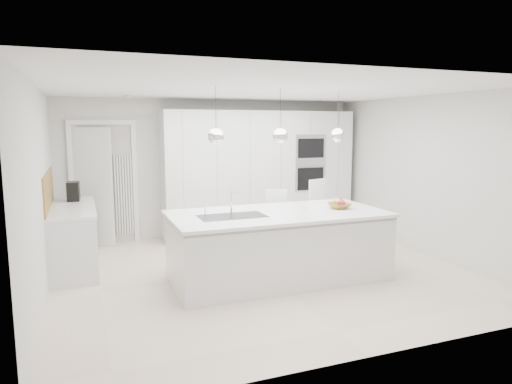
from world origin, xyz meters
name	(u,v)px	position (x,y,z in m)	size (l,w,h in m)	color
floor	(264,273)	(0.00, 0.00, 0.00)	(5.50, 5.50, 0.00)	beige
wall_back	(214,168)	(0.00, 2.50, 1.25)	(5.50, 5.50, 0.00)	silver
wall_left	(40,195)	(-2.75, 0.00, 1.25)	(5.00, 5.00, 0.00)	silver
ceiling	(264,90)	(0.00, 0.00, 2.50)	(5.50, 5.50, 0.00)	white
tall_cabinets	(260,174)	(0.80, 2.20, 1.15)	(3.60, 0.60, 2.30)	silver
oven_stack	(311,163)	(1.70, 1.89, 1.35)	(0.62, 0.04, 1.05)	#A5A5A8
doorway_frame	(104,185)	(-1.95, 2.47, 1.02)	(1.11, 0.08, 2.13)	white
hallway_door	(89,187)	(-2.20, 2.42, 1.00)	(0.82, 0.04, 2.00)	white
radiator	(124,194)	(-1.63, 2.46, 0.85)	(0.32, 0.04, 1.40)	white
left_base_cabinets	(74,239)	(-2.45, 1.20, 0.43)	(0.60, 1.80, 0.86)	silver
left_worktop	(72,208)	(-2.45, 1.20, 0.88)	(0.62, 1.82, 0.04)	white
oak_backsplash	(49,190)	(-2.74, 1.20, 1.15)	(0.02, 1.80, 0.50)	olive
island_base	(279,248)	(0.10, -0.30, 0.43)	(2.80, 1.20, 0.86)	silver
island_worktop	(278,214)	(0.10, -0.25, 0.88)	(2.84, 1.40, 0.04)	white
island_sink	(232,222)	(-0.55, -0.30, 0.82)	(0.84, 0.44, 0.18)	#3F3F42
island_tap	(231,202)	(-0.50, -0.10, 1.05)	(0.02, 0.02, 0.30)	white
pendant_left	(216,137)	(-0.75, -0.30, 1.90)	(0.20, 0.20, 0.20)	white
pendant_mid	(280,136)	(0.10, -0.30, 1.90)	(0.20, 0.20, 0.20)	white
pendant_right	(338,136)	(0.95, -0.30, 1.90)	(0.20, 0.20, 0.20)	white
fruit_bowl	(339,206)	(1.00, -0.30, 0.94)	(0.31, 0.31, 0.07)	olive
espresso_machine	(73,191)	(-2.43, 1.72, 1.04)	(0.17, 0.27, 0.29)	black
bar_stool_left	(280,226)	(0.47, 0.53, 0.53)	(0.35, 0.48, 1.06)	white
bar_stool_right	(322,218)	(1.23, 0.58, 0.59)	(0.39, 0.54, 1.18)	white
apple_a	(341,203)	(1.02, -0.30, 0.97)	(0.09, 0.09, 0.09)	#B51F32
apple_b	(342,203)	(1.03, -0.32, 0.97)	(0.09, 0.09, 0.09)	#B51F32
apple_c	(343,204)	(1.04, -0.33, 0.97)	(0.08, 0.08, 0.08)	#B51F32
banana_bunch	(338,200)	(1.00, -0.27, 1.01)	(0.20, 0.20, 0.03)	gold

